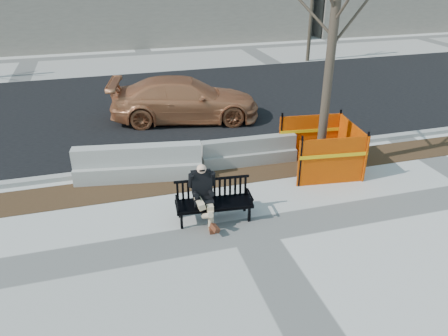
% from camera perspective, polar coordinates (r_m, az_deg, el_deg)
% --- Properties ---
extents(ground, '(120.00, 120.00, 0.00)m').
position_cam_1_polar(ground, '(9.38, 3.56, -8.13)').
color(ground, beige).
rests_on(ground, ground).
extents(mulch_strip, '(40.00, 1.20, 0.02)m').
position_cam_1_polar(mulch_strip, '(11.50, -0.73, -1.04)').
color(mulch_strip, '#47301C').
rests_on(mulch_strip, ground).
extents(asphalt_street, '(60.00, 10.40, 0.01)m').
position_cam_1_polar(asphalt_street, '(17.11, -6.34, 8.21)').
color(asphalt_street, black).
rests_on(asphalt_street, ground).
extents(curb, '(60.00, 0.25, 0.12)m').
position_cam_1_polar(curb, '(12.30, -1.91, 1.15)').
color(curb, '#9E9B93').
rests_on(curb, ground).
extents(bench, '(1.74, 0.76, 0.90)m').
position_cam_1_polar(bench, '(9.73, -1.29, -6.68)').
color(bench, black).
rests_on(bench, ground).
extents(seated_man, '(0.64, 0.98, 1.31)m').
position_cam_1_polar(seated_man, '(9.74, -2.71, -6.67)').
color(seated_man, black).
rests_on(seated_man, ground).
extents(tree_fence, '(3.00, 3.00, 6.77)m').
position_cam_1_polar(tree_fence, '(12.17, 12.20, -0.09)').
color(tree_fence, '#FF5800').
rests_on(tree_fence, ground).
extents(sedan, '(5.36, 3.03, 1.46)m').
position_cam_1_polar(sedan, '(15.51, -4.99, 6.31)').
color(sedan, '#B36B41').
rests_on(sedan, ground).
extents(jersey_barrier_left, '(3.29, 1.13, 0.93)m').
position_cam_1_polar(jersey_barrier_left, '(11.62, -10.93, -1.30)').
color(jersey_barrier_left, '#ABA9A0').
rests_on(jersey_barrier_left, ground).
extents(jersey_barrier_right, '(2.67, 0.61, 0.76)m').
position_cam_1_polar(jersey_barrier_right, '(12.24, 3.24, 0.67)').
color(jersey_barrier_right, gray).
rests_on(jersey_barrier_right, ground).
extents(far_tree_right, '(2.14, 2.14, 5.66)m').
position_cam_1_polar(far_tree_right, '(24.67, 10.80, 13.57)').
color(far_tree_right, '#43382B').
rests_on(far_tree_right, ground).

